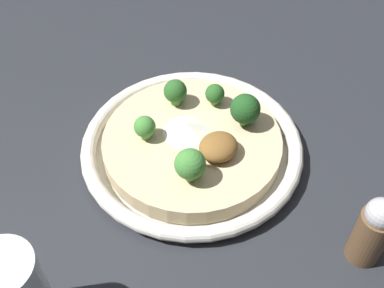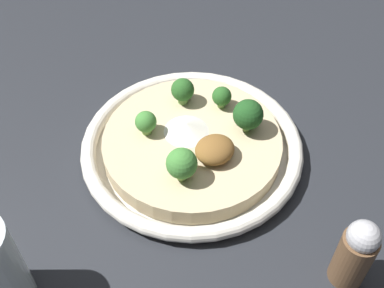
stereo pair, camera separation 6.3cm
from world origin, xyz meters
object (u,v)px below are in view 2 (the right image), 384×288
at_px(broccoli_front_left, 182,164).
at_px(broccoli_back_left, 146,122).
at_px(broccoli_front_right, 248,115).
at_px(pepper_shaker, 355,253).
at_px(broccoli_back, 183,90).
at_px(risotto_bowl, 192,146).
at_px(broccoli_right, 222,97).

bearing_deg(broccoli_front_left, broccoli_back_left, 88.71).
distance_m(broccoli_back_left, broccoli_front_right, 0.13).
height_order(broccoli_front_left, pepper_shaker, pepper_shaker).
bearing_deg(broccoli_back, pepper_shaker, -87.26).
xyz_separation_m(risotto_bowl, broccoli_front_right, (0.07, -0.03, 0.04)).
bearing_deg(broccoli_front_right, pepper_shaker, -97.01).
distance_m(broccoli_front_left, pepper_shaker, 0.21).
distance_m(broccoli_right, broccoli_front_left, 0.14).
xyz_separation_m(broccoli_right, pepper_shaker, (-0.02, -0.27, 0.00)).
relative_size(risotto_bowl, broccoli_right, 9.17).
distance_m(broccoli_front_right, broccoli_back, 0.10).
bearing_deg(broccoli_back_left, broccoli_right, -6.95).
distance_m(risotto_bowl, broccoli_right, 0.08).
height_order(risotto_bowl, broccoli_front_right, broccoli_front_right).
height_order(risotto_bowl, broccoli_front_left, broccoli_front_left).
relative_size(broccoli_front_left, broccoli_back, 1.18).
bearing_deg(pepper_shaker, broccoli_right, 84.73).
xyz_separation_m(risotto_bowl, broccoli_back_left, (-0.04, 0.04, 0.03)).
height_order(risotto_bowl, pepper_shaker, pepper_shaker).
distance_m(risotto_bowl, broccoli_front_left, 0.08).
height_order(broccoli_back_left, broccoli_front_right, broccoli_front_right).
xyz_separation_m(broccoli_right, broccoli_back, (-0.04, 0.04, 0.00)).
relative_size(risotto_bowl, broccoli_front_left, 6.48).
relative_size(broccoli_back_left, pepper_shaker, 0.35).
distance_m(broccoli_front_left, broccoli_front_right, 0.12).
bearing_deg(broccoli_front_left, broccoli_front_right, 10.25).
bearing_deg(broccoli_right, risotto_bowl, -157.70).
relative_size(broccoli_right, broccoli_front_left, 0.71).
bearing_deg(pepper_shaker, broccoli_back, 92.74).
xyz_separation_m(broccoli_back_left, broccoli_back, (0.07, 0.02, 0.00)).
bearing_deg(broccoli_right, pepper_shaker, -95.27).
relative_size(broccoli_right, broccoli_front_right, 0.67).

